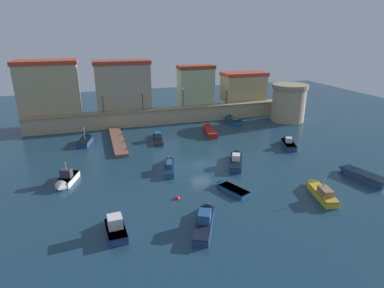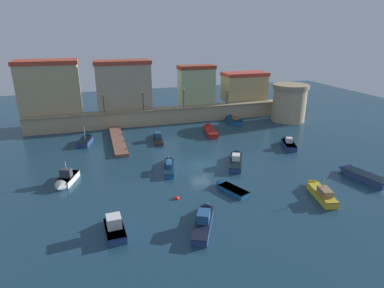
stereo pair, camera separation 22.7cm
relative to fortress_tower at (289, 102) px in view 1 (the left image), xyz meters
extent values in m
plane|color=#19384C|center=(-23.47, -15.88, -3.63)|extent=(120.51, 120.51, 0.00)
cube|color=tan|center=(-23.47, 5.21, -2.27)|extent=(49.85, 2.01, 2.73)
cube|color=gray|center=(-23.47, 5.21, -0.78)|extent=(49.85, 2.31, 0.24)
cube|color=tan|center=(-43.66, 8.97, 3.41)|extent=(10.16, 5.51, 8.62)
cube|color=#AA3C28|center=(-43.66, 8.97, 8.06)|extent=(10.57, 5.73, 0.70)
cube|color=tan|center=(-30.71, 8.57, 3.23)|extent=(9.98, 4.69, 8.27)
cube|color=#A03D29|center=(-30.71, 8.57, 7.72)|extent=(10.37, 4.88, 0.70)
cube|color=#A8BA84|center=(-16.49, 7.83, 2.60)|extent=(6.97, 3.22, 7.00)
cube|color=#9C3B25|center=(-16.49, 7.83, 6.45)|extent=(7.25, 3.35, 0.70)
cube|color=tan|center=(-5.63, 8.54, 1.68)|extent=(8.89, 4.65, 5.16)
cube|color=#B73E30|center=(-5.63, 8.54, 4.61)|extent=(9.24, 4.83, 0.70)
cylinder|color=tan|center=(0.00, 0.00, -0.46)|extent=(6.29, 6.29, 6.35)
cylinder|color=gray|center=(0.00, 0.00, 3.12)|extent=(6.80, 6.80, 0.80)
cube|color=brown|center=(-33.24, -3.05, -3.39)|extent=(1.92, 14.52, 0.49)
cylinder|color=brown|center=(-32.38, 2.39, -3.28)|extent=(0.20, 0.20, 0.70)
cylinder|color=brown|center=(-32.38, -1.24, -3.28)|extent=(0.20, 0.20, 0.70)
cylinder|color=brown|center=(-32.38, -4.87, -3.28)|extent=(0.20, 0.20, 0.70)
cylinder|color=brown|center=(-32.38, -8.50, -3.28)|extent=(0.20, 0.20, 0.70)
cylinder|color=black|center=(-34.70, 5.21, 0.87)|extent=(0.12, 0.12, 3.06)
sphere|color=#F9D172|center=(-34.70, 5.21, 2.55)|extent=(0.32, 0.32, 0.32)
cylinder|color=black|center=(-27.64, 5.21, 0.91)|extent=(0.12, 0.12, 3.14)
sphere|color=#F9D172|center=(-27.64, 5.21, 2.63)|extent=(0.32, 0.32, 0.32)
cylinder|color=black|center=(-19.88, 5.21, 0.98)|extent=(0.12, 0.12, 3.29)
sphere|color=#F9D172|center=(-19.88, 5.21, 2.78)|extent=(0.32, 0.32, 0.32)
cylinder|color=black|center=(-10.96, 5.21, 0.64)|extent=(0.12, 0.12, 2.61)
sphere|color=#F9D172|center=(-10.96, 5.21, 2.10)|extent=(0.32, 0.32, 0.32)
cube|color=silver|center=(-40.13, -16.25, -3.25)|extent=(2.68, 3.89, 0.78)
cone|color=silver|center=(-40.88, -18.35, -3.25)|extent=(1.73, 1.44, 1.48)
cube|color=slate|center=(-40.13, -16.25, -2.90)|extent=(2.73, 3.97, 0.08)
cube|color=#333842|center=(-40.20, -16.45, -2.36)|extent=(1.45, 1.20, 1.00)
cylinder|color=#B2B2B7|center=(-40.15, -16.31, -1.92)|extent=(0.08, 0.08, 1.87)
cube|color=navy|center=(-27.89, -29.87, -3.28)|extent=(3.62, 5.49, 0.71)
cone|color=navy|center=(-26.40, -26.84, -3.28)|extent=(1.78, 1.83, 1.30)
cube|color=black|center=(-27.89, -29.87, -2.97)|extent=(3.69, 5.60, 0.08)
cube|color=navy|center=(-27.80, -29.70, -2.49)|extent=(1.64, 1.82, 0.88)
cube|color=#99B7C6|center=(-27.47, -29.03, -2.44)|extent=(0.91, 0.49, 0.53)
cube|color=#195689|center=(-27.92, -16.54, -3.32)|extent=(2.33, 5.13, 0.64)
cone|color=#195689|center=(-27.18, -13.49, -3.32)|extent=(1.43, 1.62, 1.13)
cube|color=#0E283C|center=(-27.92, -16.54, -3.04)|extent=(2.38, 5.23, 0.08)
cube|color=navy|center=(-27.92, -16.54, -2.71)|extent=(1.12, 2.01, 0.57)
cube|color=#99B7C6|center=(-27.70, -15.62, -2.68)|extent=(0.62, 0.20, 0.34)
cylinder|color=#B2B2B7|center=(-27.93, -16.56, -2.27)|extent=(0.08, 0.08, 1.45)
cube|color=red|center=(-17.64, -3.78, -3.21)|extent=(2.45, 5.68, 0.84)
cone|color=red|center=(-17.07, -0.43, -3.21)|extent=(1.69, 1.63, 1.47)
cube|color=#630E0A|center=(-17.64, -3.78, -2.83)|extent=(2.50, 5.79, 0.08)
cube|color=navy|center=(-19.08, -17.47, -3.25)|extent=(3.76, 5.57, 0.77)
cone|color=navy|center=(-17.59, -14.43, -3.25)|extent=(1.90, 1.88, 1.43)
cube|color=black|center=(-19.08, -17.47, -2.91)|extent=(3.83, 5.68, 0.08)
cube|color=silver|center=(-19.04, -17.40, -2.49)|extent=(1.49, 1.63, 0.75)
cube|color=#99B7C6|center=(-18.75, -16.81, -2.45)|extent=(0.85, 0.46, 0.45)
cube|color=navy|center=(-8.45, -13.49, -3.27)|extent=(2.86, 4.35, 0.74)
cone|color=navy|center=(-7.57, -11.10, -3.27)|extent=(1.77, 1.58, 1.47)
cube|color=black|center=(-8.45, -13.49, -2.94)|extent=(2.91, 4.44, 0.08)
cube|color=silver|center=(-8.39, -13.35, -2.52)|extent=(1.17, 1.21, 0.76)
cube|color=#195689|center=(-10.73, 1.70, -3.25)|extent=(2.01, 4.07, 0.76)
cone|color=#195689|center=(-10.95, 4.16, -3.25)|extent=(1.67, 1.24, 1.58)
cube|color=#0B2936|center=(-10.73, 1.70, -2.91)|extent=(2.05, 4.15, 0.08)
cube|color=olive|center=(-10.68, 1.16, -2.45)|extent=(1.12, 1.08, 0.84)
cube|color=#99B7C6|center=(-10.73, 1.66, -2.41)|extent=(0.94, 0.14, 0.50)
cube|color=navy|center=(-35.59, -28.52, -3.26)|extent=(1.78, 3.51, 0.75)
cone|color=navy|center=(-35.71, -26.38, -3.26)|extent=(1.56, 1.04, 1.51)
cube|color=#121736|center=(-35.59, -28.52, -2.93)|extent=(1.82, 3.58, 0.08)
cube|color=silver|center=(-35.60, -28.35, -2.37)|extent=(1.31, 1.39, 1.03)
cube|color=#99B7C6|center=(-35.63, -27.69, -2.32)|extent=(1.12, 0.12, 0.62)
cube|color=navy|center=(-38.23, -2.92, -3.23)|extent=(2.46, 4.00, 0.81)
cone|color=navy|center=(-37.66, -0.66, -3.23)|extent=(1.73, 1.38, 1.52)
cube|color=black|center=(-38.23, -2.92, -2.87)|extent=(2.51, 4.08, 0.08)
cylinder|color=#B2B2B7|center=(-38.19, -2.77, -1.80)|extent=(0.08, 0.08, 2.04)
cube|color=navy|center=(-6.15, -26.32, -3.22)|extent=(2.88, 5.13, 0.83)
cone|color=navy|center=(-6.90, -23.35, -3.22)|extent=(1.94, 1.72, 1.66)
cube|color=black|center=(-6.15, -26.32, -2.85)|extent=(2.94, 5.24, 0.08)
cube|color=#195689|center=(-22.47, -24.34, -3.39)|extent=(2.71, 3.87, 0.49)
cone|color=#195689|center=(-23.35, -22.26, -3.39)|extent=(1.63, 1.45, 1.34)
cube|color=#0E2632|center=(-22.47, -24.34, -3.18)|extent=(2.76, 3.94, 0.08)
cube|color=gold|center=(-13.96, -28.29, -3.25)|extent=(2.36, 4.91, 0.76)
cone|color=gold|center=(-13.30, -25.38, -3.25)|extent=(1.54, 1.57, 1.28)
cube|color=brown|center=(-13.96, -28.29, -2.91)|extent=(2.40, 5.01, 0.08)
cube|color=olive|center=(-14.08, -28.84, -2.56)|extent=(1.39, 1.94, 0.63)
cylinder|color=#B2B2B7|center=(-13.98, -28.37, -2.09)|extent=(0.08, 0.08, 1.57)
cube|color=#333338|center=(-26.98, -4.88, -3.40)|extent=(1.94, 5.17, 0.47)
cone|color=#333338|center=(-26.58, -1.73, -3.40)|extent=(1.41, 1.55, 1.25)
cube|color=black|center=(-26.98, -4.88, -3.21)|extent=(1.98, 5.27, 0.08)
cube|color=navy|center=(-26.92, -4.39, -2.72)|extent=(1.12, 1.53, 0.90)
cube|color=#99B7C6|center=(-26.83, -3.68, -2.67)|extent=(0.86, 0.17, 0.54)
sphere|color=red|center=(-28.83, -23.89, -3.63)|extent=(0.60, 0.60, 0.60)
camera|label=1|loc=(-36.37, -53.39, 13.40)|focal=30.17mm
camera|label=2|loc=(-36.16, -53.46, 13.40)|focal=30.17mm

